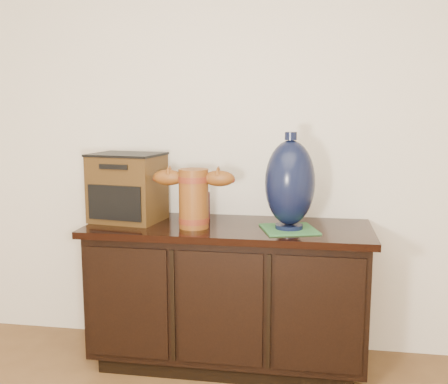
% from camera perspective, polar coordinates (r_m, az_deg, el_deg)
% --- Properties ---
extents(sideboard, '(1.46, 0.56, 0.75)m').
position_cam_1_polar(sideboard, '(2.81, 0.47, -10.99)').
color(sideboard, black).
rests_on(sideboard, ground).
extents(terracotta_vessel, '(0.42, 0.16, 0.30)m').
position_cam_1_polar(terracotta_vessel, '(2.63, -3.33, -0.31)').
color(terracotta_vessel, brown).
rests_on(terracotta_vessel, sideboard).
extents(tv_radio, '(0.40, 0.34, 0.36)m').
position_cam_1_polar(tv_radio, '(2.84, -10.46, 0.51)').
color(tv_radio, '#3F280F').
rests_on(tv_radio, sideboard).
extents(green_mat, '(0.32, 0.32, 0.01)m').
position_cam_1_polar(green_mat, '(2.63, 7.08, -4.03)').
color(green_mat, '#2E6835').
rests_on(green_mat, sideboard).
extents(lamp_base, '(0.31, 0.31, 0.48)m').
position_cam_1_polar(lamp_base, '(2.59, 7.18, 0.96)').
color(lamp_base, black).
rests_on(lamp_base, green_mat).
extents(spray_can, '(0.06, 0.06, 0.18)m').
position_cam_1_polar(spray_can, '(2.85, -2.14, -1.24)').
color(spray_can, '#5B0F1A').
rests_on(spray_can, sideboard).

